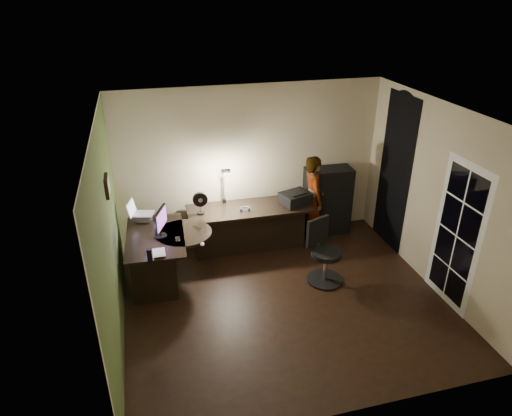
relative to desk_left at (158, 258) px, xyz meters
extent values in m
cube|color=black|center=(1.71, -0.96, -0.40)|extent=(4.50, 4.00, 0.01)
cube|color=silver|center=(1.71, -0.96, 2.31)|extent=(4.50, 4.00, 0.01)
cube|color=#C1B391|center=(1.71, 1.05, 0.96)|extent=(4.50, 0.01, 2.70)
cube|color=#C1B391|center=(1.71, -2.96, 0.96)|extent=(4.50, 0.01, 2.70)
cube|color=#C1B391|center=(-0.55, -0.96, 0.96)|extent=(0.01, 4.00, 2.70)
cube|color=#C1B391|center=(3.96, -0.96, 0.96)|extent=(0.01, 4.00, 2.70)
cube|color=#465A28|center=(-0.53, -0.96, 0.96)|extent=(0.00, 4.00, 2.70)
cube|color=black|center=(3.95, 0.19, 0.91)|extent=(0.01, 0.90, 2.60)
cube|color=white|center=(3.94, -1.51, 0.66)|extent=(0.02, 0.92, 2.10)
cube|color=black|center=(-0.51, -0.51, 1.46)|extent=(0.04, 0.30, 0.25)
cube|color=black|center=(0.00, 0.00, 0.00)|extent=(0.90, 1.40, 0.78)
cube|color=black|center=(1.57, 0.59, -0.01)|extent=(2.07, 0.76, 0.77)
cube|color=black|center=(3.06, 0.82, 0.22)|extent=(0.83, 0.44, 1.22)
cube|color=silver|center=(-0.14, 0.51, 0.46)|extent=(0.29, 0.26, 0.10)
cube|color=silver|center=(-0.14, 0.51, 0.63)|extent=(0.42, 0.41, 0.24)
cube|color=black|center=(0.08, -0.06, 0.56)|extent=(0.26, 0.47, 0.31)
ellipsoid|color=silver|center=(0.63, -0.48, 0.43)|extent=(0.06, 0.09, 0.03)
cube|color=black|center=(0.31, -0.22, 0.41)|extent=(0.07, 0.14, 0.01)
cube|color=black|center=(0.63, 0.05, 0.42)|extent=(0.11, 0.12, 0.01)
cylinder|color=black|center=(-0.10, -0.70, 0.50)|extent=(0.09, 0.09, 0.19)
cube|color=silver|center=(0.02, -0.53, 0.42)|extent=(0.17, 0.23, 0.01)
cube|color=black|center=(0.76, 0.57, 0.57)|extent=(0.24, 0.13, 0.37)
cube|color=#1E44A0|center=(1.47, 0.47, 0.43)|extent=(0.18, 0.09, 0.08)
cube|color=black|center=(2.35, 0.54, 0.49)|extent=(0.56, 0.49, 0.21)
cube|color=black|center=(1.20, 0.87, 0.76)|extent=(0.24, 0.36, 0.74)
cube|color=black|center=(2.46, -0.65, 0.10)|extent=(0.72, 0.72, 0.99)
imported|color=#D8A88C|center=(2.72, 0.65, 0.38)|extent=(0.39, 0.57, 1.55)
camera|label=1|loc=(-0.02, -5.99, 3.73)|focal=32.00mm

